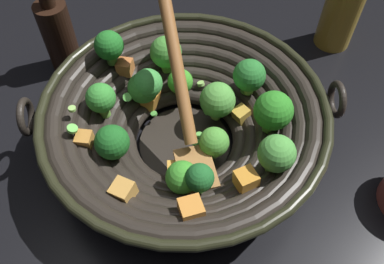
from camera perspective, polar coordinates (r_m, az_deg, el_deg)
name	(u,v)px	position (r m, az deg, el deg)	size (l,w,h in m)	color
ground_plane	(185,146)	(0.64, -1.00, -1.96)	(4.00, 4.00, 0.00)	black
wok	(185,120)	(0.58, -1.05, 1.73)	(0.41, 0.41, 0.21)	black
soy_sauce_bottle	(58,34)	(0.74, -18.23, 12.89)	(0.05, 0.05, 0.18)	black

